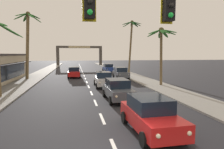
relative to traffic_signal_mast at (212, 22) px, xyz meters
name	(u,v)px	position (x,y,z in m)	size (l,w,h in m)	color
sidewalk_right	(143,80)	(4.76, 20.12, -4.65)	(3.20, 110.00, 0.14)	gray
sidewalk_left	(24,83)	(-10.84, 20.12, -4.65)	(3.20, 110.00, 0.14)	gray
lane_markings	(89,81)	(-2.63, 21.02, -4.72)	(4.28, 89.65, 0.01)	silver
traffic_signal_mast	(212,22)	(0.00, 0.00, 0.00)	(10.37, 0.41, 6.67)	#2D2D33
sedan_lead_at_stop_bar	(150,114)	(-1.08, 2.62, -3.87)	(2.04, 4.49, 1.68)	red
sedan_third_in_queue	(118,89)	(-1.20, 9.39, -3.87)	(2.04, 4.49, 1.68)	#4C515B
sedan_fifth_in_queue	(103,79)	(-1.40, 16.17, -3.87)	(2.01, 4.47, 1.68)	silver
sedan_oncoming_far	(74,72)	(-4.67, 25.78, -3.87)	(2.02, 4.48, 1.68)	red
sedan_parked_nearest_kerb	(108,68)	(2.16, 34.24, -3.87)	(2.05, 4.49, 1.68)	navy
sedan_parked_mid_kerb	(121,73)	(2.29, 23.41, -3.87)	(1.96, 4.45, 1.68)	#4C515B
palm_left_third	(28,36)	(-11.01, 24.11, 1.49)	(3.80, 3.62, 9.59)	brown
palm_right_second	(161,41)	(5.14, 15.40, 0.44)	(3.39, 3.25, 6.68)	brown
palm_right_third	(131,36)	(5.93, 30.55, 2.38)	(3.73, 3.85, 9.93)	brown
town_gateway_arch	(79,53)	(-3.04, 59.73, -0.61)	(14.59, 0.90, 6.31)	#423D38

